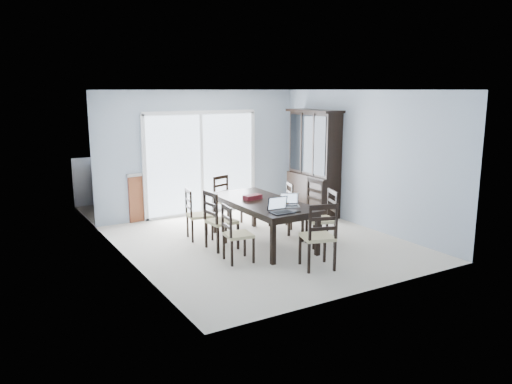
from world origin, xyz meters
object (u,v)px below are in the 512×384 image
(chair_right_near, at_px, (326,212))
(game_box, at_px, (253,197))
(laptop_dark, at_px, (282,209))
(chair_left_near, at_px, (233,227))
(laptop_silver, at_px, (290,204))
(chair_end_far, at_px, (225,194))
(chair_left_mid, at_px, (217,214))
(hot_tub, at_px, (151,187))
(chair_right_mid, at_px, (310,202))
(dining_table, at_px, (262,205))
(chair_right_far, at_px, (285,201))
(chair_left_far, at_px, (194,209))
(chair_end_near, at_px, (320,229))
(china_hutch, at_px, (314,164))
(cell_phone, at_px, (297,212))

(chair_right_near, distance_m, game_box, 1.28)
(chair_right_near, distance_m, laptop_dark, 1.12)
(chair_left_near, xyz_separation_m, laptop_silver, (1.04, -0.01, 0.25))
(chair_end_far, bearing_deg, laptop_dark, 64.22)
(chair_left_mid, relative_size, hot_tub, 0.53)
(game_box, bearing_deg, chair_end_far, 83.10)
(chair_left_mid, height_order, chair_right_mid, chair_right_mid)
(dining_table, relative_size, chair_right_far, 2.18)
(laptop_dark, height_order, game_box, laptop_dark)
(chair_left_far, xyz_separation_m, chair_end_near, (0.95, -2.35, 0.06))
(dining_table, bearing_deg, chair_left_near, -146.13)
(chair_left_mid, height_order, chair_end_near, chair_end_near)
(china_hutch, distance_m, chair_left_near, 3.49)
(laptop_dark, relative_size, laptop_silver, 0.96)
(china_hutch, height_order, chair_right_far, china_hutch)
(chair_end_far, relative_size, laptop_dark, 3.07)
(chair_left_far, height_order, laptop_silver, chair_left_far)
(chair_left_near, height_order, laptop_silver, chair_left_near)
(chair_left_far, xyz_separation_m, game_box, (0.82, -0.63, 0.24))
(chair_left_far, distance_m, chair_end_far, 1.24)
(chair_right_mid, bearing_deg, chair_right_far, 4.97)
(chair_end_near, height_order, laptop_silver, chair_end_near)
(chair_right_near, relative_size, laptop_dark, 3.13)
(chair_left_far, height_order, game_box, chair_left_far)
(chair_left_far, xyz_separation_m, hot_tub, (0.12, 2.61, -0.06))
(chair_left_mid, bearing_deg, laptop_silver, 50.31)
(chair_left_near, bearing_deg, laptop_silver, 96.39)
(chair_right_mid, distance_m, laptop_silver, 0.97)
(chair_right_far, xyz_separation_m, laptop_silver, (-0.72, -1.22, 0.27))
(laptop_dark, height_order, cell_phone, laptop_dark)
(chair_right_near, distance_m, chair_right_far, 1.25)
(cell_phone, relative_size, game_box, 0.39)
(chair_end_far, bearing_deg, chair_right_near, 90.46)
(laptop_silver, bearing_deg, game_box, 134.52)
(chair_right_mid, height_order, game_box, chair_right_mid)
(chair_end_far, bearing_deg, hot_tub, -84.46)
(china_hutch, distance_m, cell_phone, 2.98)
(laptop_silver, relative_size, hot_tub, 0.17)
(chair_end_far, xyz_separation_m, hot_tub, (-0.87, 1.85, -0.08))
(chair_left_far, relative_size, chair_right_near, 0.95)
(game_box, xyz_separation_m, hot_tub, (-0.70, 3.23, -0.29))
(chair_end_far, bearing_deg, chair_left_far, 17.81)
(chair_right_mid, height_order, chair_right_far, chair_right_mid)
(china_hutch, height_order, chair_right_mid, china_hutch)
(chair_end_far, xyz_separation_m, cell_phone, (-0.03, -2.51, 0.19))
(chair_left_near, height_order, game_box, chair_left_near)
(china_hutch, xyz_separation_m, chair_left_mid, (-2.85, -1.16, -0.47))
(cell_phone, height_order, hot_tub, hot_tub)
(chair_left_near, relative_size, chair_right_near, 0.94)
(chair_left_far, distance_m, chair_right_mid, 2.05)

